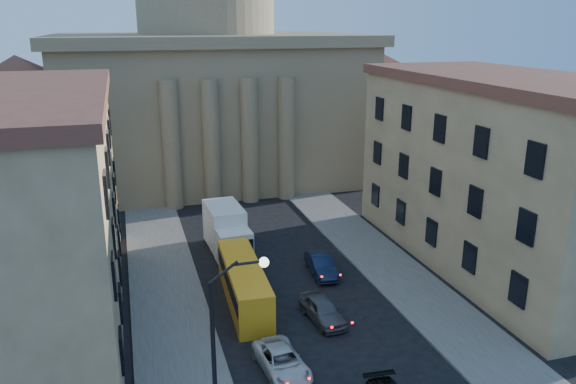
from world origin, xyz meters
name	(u,v)px	position (x,y,z in m)	size (l,w,h in m)	color
sidewalk_left	(174,332)	(-8.50, 18.00, 0.07)	(5.00, 60.00, 0.15)	#54524D
sidewalk_right	(421,295)	(8.50, 18.00, 0.07)	(5.00, 60.00, 0.15)	#54524D
church	(209,78)	(0.00, 55.47, 11.88)	(68.02, 28.76, 36.60)	#7B6A4C
building_left	(17,212)	(-17.00, 22.00, 7.42)	(11.60, 26.60, 14.70)	tan
building_right	(500,171)	(17.00, 22.00, 7.42)	(11.60, 26.60, 14.70)	tan
street_lamp	(225,338)	(-6.97, 8.00, 5.29)	(2.62, 0.44, 8.83)	black
car_left_mid	(282,362)	(-3.22, 12.25, 0.66)	(2.17, 4.72, 1.31)	silver
car_right_far	(323,310)	(0.80, 16.87, 0.75)	(1.77, 4.39, 1.50)	#4E4F53
car_right_distant	(321,265)	(3.06, 23.41, 0.75)	(1.59, 4.56, 1.50)	#0E1832
city_bus	(244,282)	(-3.50, 20.66, 1.49)	(2.71, 9.92, 2.77)	#F6A41B
box_truck	(227,232)	(-2.97, 29.59, 1.78)	(3.02, 6.97, 3.76)	silver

